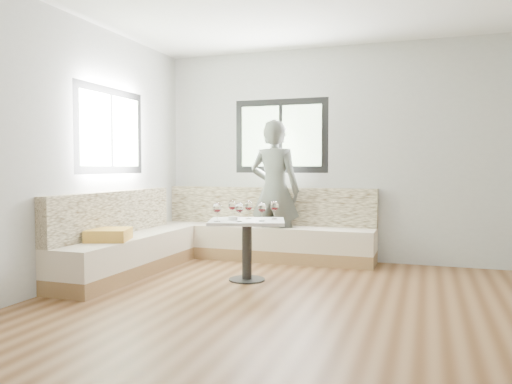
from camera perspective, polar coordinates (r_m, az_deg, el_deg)
room at (r=4.26m, az=4.47°, el=5.32°), size 5.01×5.01×2.81m
banquette at (r=6.28m, az=-5.48°, el=-5.35°), size 2.90×2.80×0.95m
table at (r=5.41m, az=-1.05°, el=-4.95°), size 0.95×0.83×0.66m
person at (r=6.50m, az=2.15°, el=0.14°), size 0.70×0.49×1.84m
olive_ramekin at (r=5.37m, az=-2.64°, el=-3.01°), size 0.10×0.10×0.04m
wine_glass_a at (r=5.22m, az=-4.47°, el=-1.86°), size 0.09×0.09×0.20m
wine_glass_b at (r=5.19m, az=-1.92°, el=-1.88°), size 0.09×0.09×0.20m
wine_glass_c at (r=5.25m, az=0.68°, el=-1.83°), size 0.09×0.09×0.20m
wine_glass_d at (r=5.48m, az=-0.85°, el=-1.63°), size 0.09×0.09×0.20m
wine_glass_e at (r=5.45m, az=2.12°, el=-1.66°), size 0.09×0.09×0.20m
wine_glass_f at (r=5.54m, az=-2.75°, el=-1.58°), size 0.09×0.09×0.20m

